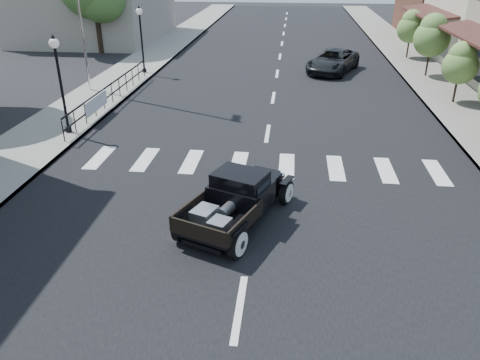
# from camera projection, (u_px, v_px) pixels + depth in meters

# --- Properties ---
(ground) EXTENTS (120.00, 120.00, 0.00)m
(ground) POSITION_uv_depth(u_px,v_px,m) (252.00, 229.00, 11.95)
(ground) COLOR black
(ground) RESTS_ON ground
(road) EXTENTS (14.00, 80.00, 0.02)m
(road) POSITION_uv_depth(u_px,v_px,m) (276.00, 83.00, 25.34)
(road) COLOR black
(road) RESTS_ON ground
(road_markings) EXTENTS (12.00, 60.00, 0.06)m
(road_markings) POSITION_uv_depth(u_px,v_px,m) (271.00, 111.00, 20.88)
(road_markings) COLOR silver
(road_markings) RESTS_ON ground
(sidewalk_left) EXTENTS (3.00, 80.00, 0.15)m
(sidewalk_left) POSITION_uv_depth(u_px,v_px,m) (124.00, 77.00, 26.15)
(sidewalk_left) COLOR gray
(sidewalk_left) RESTS_ON ground
(sidewalk_right) EXTENTS (3.00, 80.00, 0.15)m
(sidewalk_right) POSITION_uv_depth(u_px,v_px,m) (438.00, 86.00, 24.49)
(sidewalk_right) COLOR gray
(sidewalk_right) RESTS_ON ground
(low_building_left) EXTENTS (10.00, 12.00, 5.00)m
(low_building_left) POSITION_uv_depth(u_px,v_px,m) (96.00, 6.00, 37.33)
(low_building_left) COLOR gray
(low_building_left) RESTS_ON ground
(railing) EXTENTS (0.08, 10.00, 1.00)m
(railing) POSITION_uv_depth(u_px,v_px,m) (112.00, 92.00, 21.31)
(railing) COLOR black
(railing) RESTS_ON sidewalk_left
(banner) EXTENTS (0.04, 2.20, 0.60)m
(banner) POSITION_uv_depth(u_px,v_px,m) (97.00, 109.00, 19.60)
(banner) COLOR silver
(banner) RESTS_ON sidewalk_left
(lamp_post_b) EXTENTS (0.36, 0.36, 3.62)m
(lamp_post_b) POSITION_uv_depth(u_px,v_px,m) (61.00, 85.00, 17.19)
(lamp_post_b) COLOR black
(lamp_post_b) RESTS_ON sidewalk_left
(lamp_post_c) EXTENTS (0.36, 0.36, 3.62)m
(lamp_post_c) POSITION_uv_depth(u_px,v_px,m) (142.00, 40.00, 26.12)
(lamp_post_c) COLOR black
(lamp_post_c) RESTS_ON sidewalk_left
(big_tree_far) EXTENTS (4.72, 4.72, 6.93)m
(big_tree_far) POSITION_uv_depth(u_px,v_px,m) (95.00, 0.00, 31.30)
(big_tree_far) COLOR #3A5E28
(big_tree_far) RESTS_ON ground
(small_tree_c) EXTENTS (1.57, 1.57, 2.62)m
(small_tree_c) POSITION_uv_depth(u_px,v_px,m) (459.00, 74.00, 21.01)
(small_tree_c) COLOR #547837
(small_tree_c) RESTS_ON sidewalk_right
(small_tree_d) EXTENTS (1.93, 1.93, 3.21)m
(small_tree_d) POSITION_uv_depth(u_px,v_px,m) (430.00, 46.00, 25.50)
(small_tree_d) COLOR #547837
(small_tree_d) RESTS_ON sidewalk_right
(small_tree_e) EXTENTS (1.73, 1.73, 2.88)m
(small_tree_e) POSITION_uv_depth(u_px,v_px,m) (410.00, 35.00, 30.08)
(small_tree_e) COLOR #547837
(small_tree_e) RESTS_ON sidewalk_right
(hotrod_pickup) EXTENTS (3.20, 4.39, 1.38)m
(hotrod_pickup) POSITION_uv_depth(u_px,v_px,m) (237.00, 199.00, 11.97)
(hotrod_pickup) COLOR black
(hotrod_pickup) RESTS_ON ground
(second_car) EXTENTS (3.66, 5.05, 1.28)m
(second_car) POSITION_uv_depth(u_px,v_px,m) (333.00, 61.00, 27.28)
(second_car) COLOR black
(second_car) RESTS_ON ground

